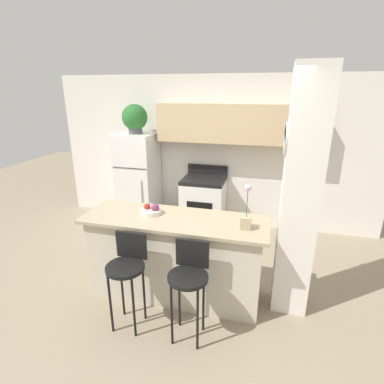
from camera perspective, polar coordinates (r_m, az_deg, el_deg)
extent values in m
plane|color=gray|center=(3.79, -3.04, -18.68)|extent=(14.00, 14.00, 0.00)
cube|color=white|center=(5.22, 4.00, 7.49)|extent=(5.60, 0.06, 2.55)
cube|color=tan|center=(4.90, 8.21, 12.76)|extent=(2.54, 0.32, 0.61)
cube|color=white|center=(5.01, 2.88, 11.13)|extent=(0.65, 0.28, 0.12)
cube|color=white|center=(3.17, 19.87, -1.26)|extent=(0.36, 0.32, 2.55)
cylinder|color=silver|center=(3.02, 17.46, 9.64)|extent=(0.02, 0.32, 0.32)
cylinder|color=white|center=(3.02, 17.34, 9.65)|extent=(0.01, 0.28, 0.28)
cube|color=beige|center=(3.52, -3.18, -12.56)|extent=(1.91, 0.57, 0.95)
cube|color=tan|center=(3.29, -3.33, -5.24)|extent=(2.03, 0.69, 0.03)
cube|color=white|center=(5.43, -10.00, -0.28)|extent=(0.62, 0.65, 1.09)
cube|color=white|center=(5.22, -10.51, 8.08)|extent=(0.62, 0.65, 0.52)
cube|color=#333333|center=(4.99, -11.90, 4.45)|extent=(0.59, 0.01, 0.01)
cylinder|color=#B2B2B7|center=(5.04, -9.53, -1.10)|extent=(0.02, 0.02, 0.60)
cube|color=white|center=(5.13, 2.21, -2.59)|extent=(0.70, 0.63, 0.85)
cube|color=black|center=(4.99, 2.28, 2.28)|extent=(0.70, 0.63, 0.06)
cube|color=black|center=(5.23, 2.99, 4.33)|extent=(0.70, 0.04, 0.16)
cube|color=black|center=(4.83, 1.40, -3.46)|extent=(0.42, 0.01, 0.27)
cylinder|color=black|center=(3.04, -12.62, -13.86)|extent=(0.38, 0.38, 0.03)
cube|color=black|center=(3.09, -11.48, -9.89)|extent=(0.32, 0.02, 0.28)
cylinder|color=black|center=(3.21, -15.27, -19.83)|extent=(0.02, 0.02, 0.67)
cylinder|color=black|center=(3.11, -11.05, -20.87)|extent=(0.02, 0.02, 0.67)
cylinder|color=black|center=(3.38, -13.15, -17.42)|extent=(0.02, 0.02, 0.67)
cylinder|color=black|center=(3.29, -9.13, -18.30)|extent=(0.02, 0.02, 0.67)
cylinder|color=black|center=(2.84, -0.79, -15.94)|extent=(0.38, 0.38, 0.03)
cube|color=black|center=(2.89, 0.06, -11.61)|extent=(0.32, 0.02, 0.28)
cylinder|color=black|center=(3.00, -3.89, -22.38)|extent=(0.02, 0.02, 0.67)
cylinder|color=black|center=(2.95, 1.06, -23.22)|extent=(0.02, 0.02, 0.67)
cylinder|color=black|center=(3.18, -2.41, -19.56)|extent=(0.02, 0.02, 0.67)
cylinder|color=black|center=(3.13, 2.19, -20.27)|extent=(0.02, 0.02, 0.67)
cylinder|color=#4C4C51|center=(5.18, -10.72, 11.49)|extent=(0.23, 0.23, 0.11)
sphere|color=#286B2D|center=(5.15, -10.86, 13.83)|extent=(0.42, 0.42, 0.42)
cube|color=tan|center=(3.06, 10.22, -5.75)|extent=(0.10, 0.10, 0.13)
cylinder|color=#386633|center=(2.98, 10.44, -2.14)|extent=(0.01, 0.01, 0.29)
sphere|color=#E5B2D1|center=(2.93, 10.63, 0.84)|extent=(0.07, 0.07, 0.07)
cylinder|color=silver|center=(3.41, -7.79, -3.69)|extent=(0.24, 0.24, 0.05)
sphere|color=#7A2D56|center=(3.37, -7.02, -2.96)|extent=(0.09, 0.09, 0.09)
sphere|color=red|center=(3.42, -8.55, -2.76)|extent=(0.07, 0.07, 0.07)
cylinder|color=#59595B|center=(5.18, -5.40, -5.31)|extent=(0.28, 0.28, 0.38)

